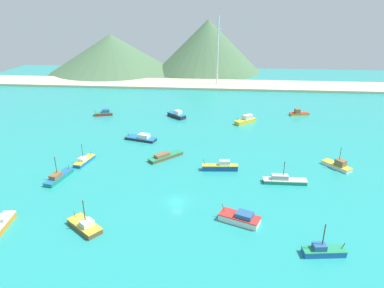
% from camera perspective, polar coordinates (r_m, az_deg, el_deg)
% --- Properties ---
extents(ground, '(260.00, 280.00, 0.50)m').
position_cam_1_polar(ground, '(102.76, -0.31, -0.82)').
color(ground, teal).
extents(fishing_boat_0, '(7.56, 3.89, 2.53)m').
position_cam_1_polar(fishing_boat_0, '(139.46, 17.14, 4.85)').
color(fishing_boat_0, gold).
rests_on(fishing_boat_0, ground).
extents(fishing_boat_1, '(7.44, 3.12, 6.16)m').
position_cam_1_polar(fishing_boat_1, '(65.46, 20.73, -16.08)').
color(fishing_boat_1, '#1E5BA8').
rests_on(fishing_boat_1, ground).
extents(fishing_boat_2, '(8.11, 7.58, 2.91)m').
position_cam_1_polar(fishing_boat_2, '(125.74, 8.84, 3.90)').
color(fishing_boat_2, gold).
rests_on(fishing_boat_2, ground).
extents(fishing_boat_3, '(10.41, 5.79, 2.12)m').
position_cam_1_polar(fishing_boat_3, '(109.66, -8.28, 0.99)').
color(fishing_boat_3, '#232328').
rests_on(fishing_boat_3, ground).
extents(fishing_boat_4, '(4.03, 9.37, 6.12)m').
position_cam_1_polar(fishing_boat_4, '(90.48, -21.10, -5.06)').
color(fishing_boat_4, '#198466').
rests_on(fishing_boat_4, ground).
extents(fishing_boat_5, '(3.62, 7.80, 5.56)m').
position_cam_1_polar(fishing_boat_5, '(97.49, -17.29, -2.61)').
color(fishing_boat_5, '#1E5BA8').
rests_on(fishing_boat_5, ground).
extents(fishing_boat_6, '(7.30, 4.51, 2.31)m').
position_cam_1_polar(fishing_boat_6, '(137.44, -14.25, 4.94)').
color(fishing_boat_6, red).
rests_on(fishing_boat_6, ground).
extents(fishing_boat_7, '(7.71, 7.45, 2.89)m').
position_cam_1_polar(fishing_boat_7, '(130.65, -2.50, 4.80)').
color(fishing_boat_7, '#232328').
rests_on(fishing_boat_7, ground).
extents(fishing_boat_8, '(9.09, 9.23, 1.74)m').
position_cam_1_polar(fishing_boat_8, '(95.98, -4.44, -2.01)').
color(fishing_boat_8, brown).
rests_on(fishing_boat_8, ground).
extents(fishing_boat_9, '(8.51, 5.96, 2.94)m').
position_cam_1_polar(fishing_boat_9, '(69.75, 7.94, -11.96)').
color(fishing_boat_9, silver).
rests_on(fishing_boat_9, ground).
extents(fishing_boat_10, '(6.82, 7.67, 5.85)m').
position_cam_1_polar(fishing_boat_10, '(97.75, 22.82, -3.20)').
color(fishing_boat_10, silver).
rests_on(fishing_boat_10, ground).
extents(fishing_boat_11, '(8.09, 7.25, 6.45)m').
position_cam_1_polar(fishing_boat_11, '(70.33, -17.17, -12.68)').
color(fishing_boat_11, brown).
rests_on(fishing_boat_11, ground).
extents(fishing_boat_12, '(9.32, 2.60, 3.07)m').
position_cam_1_polar(fishing_boat_12, '(89.30, 4.74, -3.72)').
color(fishing_boat_12, '#14478C').
rests_on(fishing_boat_12, ground).
extents(fishing_boat_13, '(3.37, 8.79, 5.47)m').
position_cam_1_polar(fishing_boat_13, '(76.68, -28.98, -11.56)').
color(fishing_boat_13, orange).
rests_on(fishing_boat_13, ground).
extents(fishing_boat_14, '(10.28, 2.48, 5.60)m').
position_cam_1_polar(fishing_boat_14, '(85.68, 14.81, -5.75)').
color(fishing_boat_14, '#198466').
rests_on(fishing_boat_14, ground).
extents(beach_strip, '(247.00, 22.38, 1.20)m').
position_cam_1_polar(beach_strip, '(183.91, 2.31, 9.76)').
color(beach_strip, beige).
rests_on(beach_strip, ground).
extents(hill_west, '(76.63, 76.63, 22.69)m').
position_cam_1_polar(hill_west, '(227.39, -13.08, 14.34)').
color(hill_west, '#476B47').
rests_on(hill_west, ground).
extents(hill_central, '(65.67, 65.67, 31.26)m').
position_cam_1_polar(hill_central, '(223.44, 2.65, 15.84)').
color(hill_central, '#476B47').
rests_on(hill_central, ground).
extents(radio_tower, '(3.43, 2.75, 34.32)m').
position_cam_1_polar(radio_tower, '(180.84, 4.25, 14.94)').
color(radio_tower, silver).
rests_on(radio_tower, ground).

